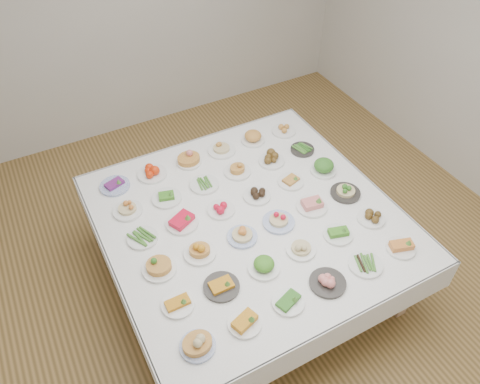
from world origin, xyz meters
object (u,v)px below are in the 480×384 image
dish_0 (197,342)px  display_table (249,222)px  dish_35 (284,129)px  dish_18 (142,237)px

dish_0 → display_table: bearing=45.1°
dish_0 → dish_35: dish_0 is taller
display_table → dish_35: 1.13m
dish_35 → dish_18: bearing=-158.7°
dish_18 → dish_35: size_ratio=1.12×
dish_18 → dish_35: (1.61, 0.63, 0.02)m
display_table → dish_0: 1.14m
dish_18 → dish_35: dish_35 is taller
display_table → dish_0: bearing=-134.9°
dish_18 → dish_0: bearing=-89.9°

